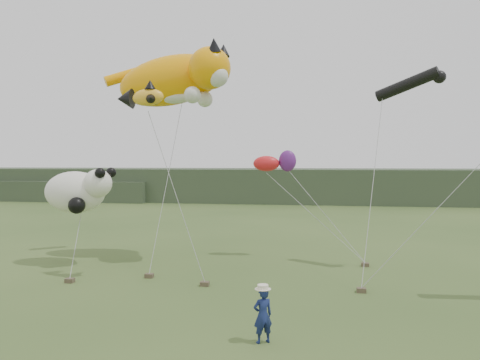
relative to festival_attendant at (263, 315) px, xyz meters
name	(u,v)px	position (x,y,z in m)	size (l,w,h in m)	color
ground	(238,324)	(-0.90, 1.33, -0.76)	(120.00, 120.00, 0.00)	#385123
headland	(271,185)	(-4.01, 46.02, 1.16)	(90.00, 13.00, 4.00)	#2D3D28
festival_attendant	(263,315)	(0.00, 0.00, 0.00)	(0.56, 0.37, 1.53)	navy
sandbag_anchors	(232,278)	(-2.02, 6.48, -0.68)	(12.69, 5.20, 0.18)	brown
cat_kite	(179,79)	(-5.41, 10.48, 8.42)	(7.32, 3.91, 3.50)	#F89C04
fish_kite	(140,97)	(-5.84, 6.08, 6.90)	(2.18, 1.47, 1.13)	yellow
panda_kite	(79,191)	(-9.89, 8.43, 2.79)	(3.55, 2.30, 2.21)	white
misc_kites	(275,162)	(-0.65, 11.78, 4.17)	(2.24, 0.81, 1.11)	red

